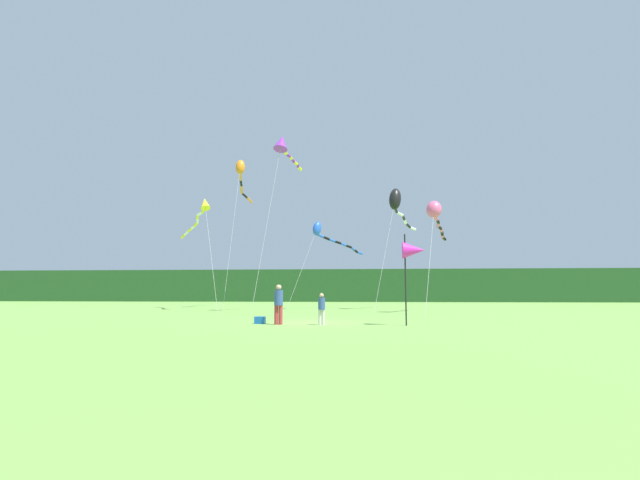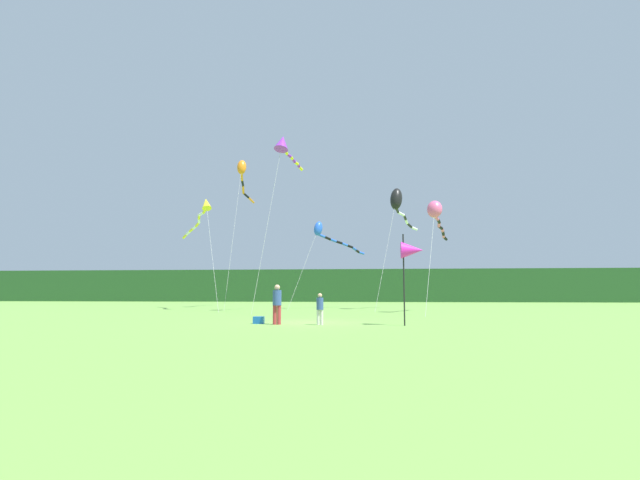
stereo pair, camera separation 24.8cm
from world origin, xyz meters
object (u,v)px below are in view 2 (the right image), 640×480
(person_adult, at_px, (277,302))
(kite_black, at_px, (397,202))
(banner_flag_pole, at_px, (412,251))
(kite_yellow, at_px, (202,212))
(kite_rainbow, at_px, (436,212))
(kite_blue, at_px, (326,234))
(kite_purple, at_px, (283,145))
(cooler_box, at_px, (259,320))
(person_child, at_px, (320,307))
(kite_orange, at_px, (243,174))

(person_adult, height_order, kite_black, kite_black)
(banner_flag_pole, xyz_separation_m, kite_yellow, (-14.62, 15.82, 4.54))
(banner_flag_pole, height_order, kite_rainbow, kite_rainbow)
(banner_flag_pole, xyz_separation_m, kite_blue, (-5.21, 18.70, 3.04))
(banner_flag_pole, xyz_separation_m, kite_black, (0.49, 17.14, 5.28))
(banner_flag_pole, xyz_separation_m, kite_purple, (-7.65, 12.42, 8.59))
(kite_yellow, relative_size, kite_black, 0.93)
(cooler_box, distance_m, kite_black, 19.74)
(person_child, bearing_deg, kite_yellow, 124.47)
(person_child, relative_size, kite_rainbow, 0.16)
(cooler_box, height_order, banner_flag_pole, banner_flag_pole)
(kite_purple, distance_m, kite_orange, 9.02)
(cooler_box, distance_m, kite_blue, 19.10)
(kite_black, distance_m, kite_blue, 6.32)
(person_adult, height_order, cooler_box, person_adult)
(kite_rainbow, bearing_deg, kite_blue, 138.41)
(banner_flag_pole, bearing_deg, cooler_box, 174.85)
(person_child, distance_m, banner_flag_pole, 4.44)
(kite_rainbow, distance_m, kite_orange, 18.01)
(person_adult, height_order, kite_purple, kite_purple)
(person_child, height_order, kite_rainbow, kite_rainbow)
(kite_orange, bearing_deg, person_child, -66.20)
(cooler_box, distance_m, kite_rainbow, 15.77)
(kite_purple, height_order, kite_blue, kite_purple)
(person_child, relative_size, cooler_box, 2.93)
(kite_yellow, bearing_deg, cooler_box, -61.94)
(person_adult, height_order, banner_flag_pole, banner_flag_pole)
(kite_yellow, bearing_deg, kite_blue, 17.04)
(person_adult, bearing_deg, banner_flag_pole, -1.77)
(person_child, distance_m, kite_black, 19.18)
(person_child, relative_size, kite_yellow, 0.15)
(person_child, relative_size, banner_flag_pole, 0.35)
(cooler_box, distance_m, kite_yellow, 18.78)
(person_child, height_order, kite_purple, kite_purple)
(cooler_box, distance_m, kite_orange, 23.29)
(banner_flag_pole, distance_m, kite_yellow, 22.01)
(kite_purple, bearing_deg, cooler_box, -84.45)
(cooler_box, bearing_deg, person_adult, -25.26)
(kite_rainbow, xyz_separation_m, kite_black, (-2.14, 5.40, 1.78))
(cooler_box, height_order, kite_purple, kite_purple)
(kite_purple, bearing_deg, person_adult, -80.62)
(kite_blue, xyz_separation_m, kite_orange, (-7.37, 1.27, 5.47))
(person_adult, relative_size, cooler_box, 3.73)
(kite_yellow, distance_m, kite_black, 15.18)
(person_adult, bearing_deg, person_child, -3.71)
(kite_purple, bearing_deg, kite_black, 30.10)
(kite_orange, bearing_deg, kite_blue, -9.78)
(person_adult, relative_size, kite_rainbow, 0.20)
(kite_rainbow, relative_size, kite_blue, 1.17)
(person_adult, bearing_deg, kite_purple, 99.38)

